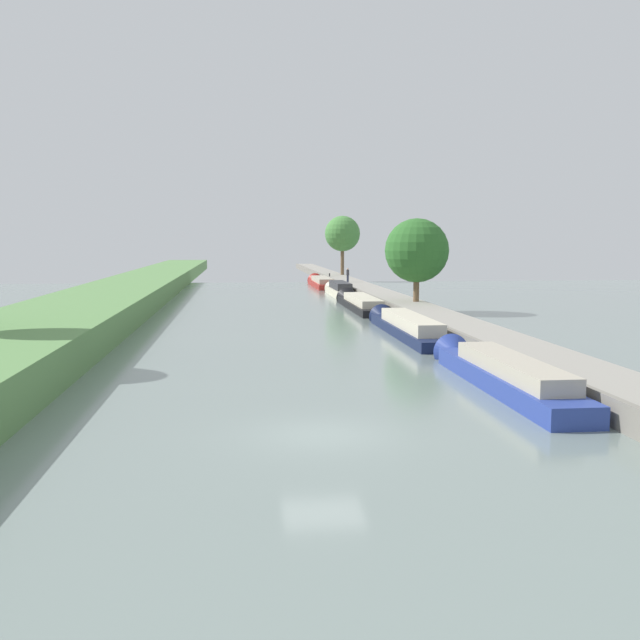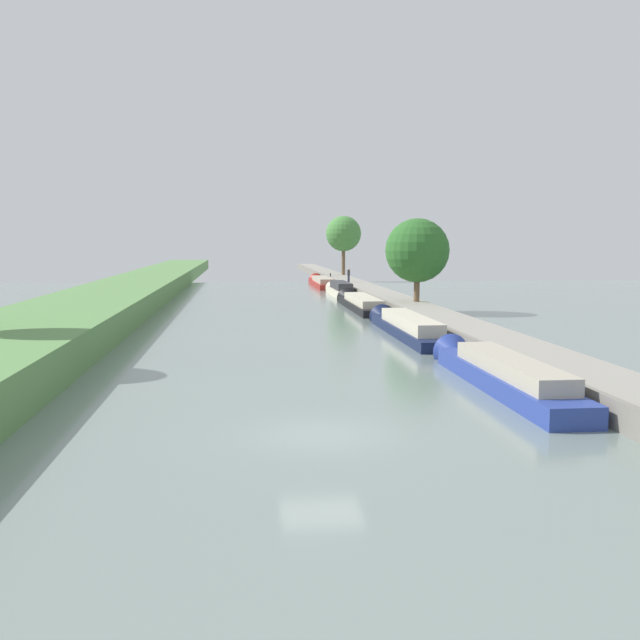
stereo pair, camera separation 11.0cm
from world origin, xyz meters
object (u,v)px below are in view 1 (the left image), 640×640
at_px(narrowboat_cream, 339,290).
at_px(mooring_bollard_far, 330,275).
at_px(narrowboat_black, 359,303).
at_px(narrowboat_navy, 405,326).
at_px(narrowboat_red, 321,282).
at_px(person_walking, 348,275).
at_px(narrowboat_blue, 500,373).

height_order(narrowboat_cream, mooring_bollard_far, narrowboat_cream).
distance_m(narrowboat_cream, mooring_bollard_far, 21.78).
distance_m(narrowboat_black, narrowboat_cream, 14.85).
relative_size(narrowboat_navy, narrowboat_red, 1.01).
bearing_deg(narrowboat_black, narrowboat_navy, -89.94).
bearing_deg(narrowboat_cream, narrowboat_black, -90.88).
distance_m(narrowboat_red, person_walking, 7.29).
relative_size(narrowboat_red, mooring_bollard_far, 34.33).
bearing_deg(narrowboat_blue, person_walking, 87.69).
relative_size(narrowboat_blue, narrowboat_navy, 0.88).
relative_size(narrowboat_navy, narrowboat_cream, 1.36).
relative_size(narrowboat_navy, person_walking, 9.42).
bearing_deg(narrowboat_red, narrowboat_navy, -89.96).
relative_size(narrowboat_cream, person_walking, 6.93).
bearing_deg(narrowboat_red, person_walking, -69.72).
xyz_separation_m(narrowboat_black, mooring_bollard_far, (1.90, 36.56, 0.67)).
xyz_separation_m(narrowboat_blue, narrowboat_black, (-0.16, 33.85, -0.11)).
bearing_deg(narrowboat_black, narrowboat_blue, -89.73).
height_order(narrowboat_black, narrowboat_cream, narrowboat_cream).
height_order(narrowboat_navy, narrowboat_black, narrowboat_navy).
bearing_deg(narrowboat_blue, narrowboat_cream, 89.92).
bearing_deg(narrowboat_blue, narrowboat_navy, 90.50).
relative_size(narrowboat_navy, narrowboat_black, 1.00).
bearing_deg(narrowboat_navy, mooring_bollard_far, 88.01).
distance_m(narrowboat_black, person_walking, 23.64).
xyz_separation_m(narrowboat_navy, narrowboat_black, (-0.02, 17.56, -0.08)).
distance_m(narrowboat_navy, mooring_bollard_far, 54.15).
bearing_deg(mooring_bollard_far, narrowboat_black, -92.98).
distance_m(narrowboat_navy, person_walking, 41.13).
distance_m(narrowboat_navy, narrowboat_red, 47.77).
bearing_deg(narrowboat_navy, person_walking, 86.58).
height_order(narrowboat_black, narrowboat_red, narrowboat_red).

